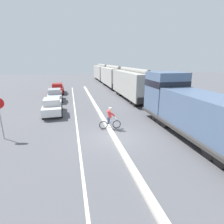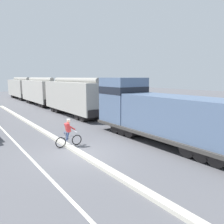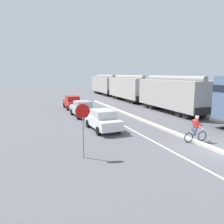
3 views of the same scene
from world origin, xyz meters
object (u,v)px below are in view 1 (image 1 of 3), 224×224
Objects in this scene: hopper_car_trailing at (102,72)px; parked_car_white at (52,106)px; hopper_car_middle at (112,76)px; hopper_car_lead at (132,84)px; parked_car_silver at (55,95)px; parked_car_red at (58,88)px; cyclist at (110,119)px; locomotive at (191,110)px.

parked_car_white is at bearing -109.72° from hopper_car_trailing.
hopper_car_trailing reaches higher than parked_car_white.
hopper_car_lead is at bearing -90.00° from hopper_car_middle.
parked_car_white is at bearing -154.13° from hopper_car_lead.
hopper_car_trailing is 2.48× the size of parked_car_silver.
hopper_car_trailing is 24.36m from parked_car_silver.
hopper_car_lead is 12.30m from parked_car_red.
parked_car_white is at bearing -88.25° from parked_car_silver.
parked_car_white is at bearing 132.82° from cyclist.
locomotive is 23.76m from hopper_car_middle.
hopper_car_trailing is at bearing 58.20° from parked_car_red.
cyclist is (-5.39, -33.13, -1.26)m from hopper_car_trailing.
parked_car_red is (-10.21, 18.88, -0.98)m from locomotive.
parked_car_white is 6.02m from parked_car_silver.
parked_car_white is at bearing 144.13° from locomotive.
locomotive is 2.72× the size of parked_car_silver.
parked_car_red is at bearing 106.16° from cyclist.
hopper_car_lead reaches higher than parked_car_silver.
locomotive is 6.77× the size of cyclist.
locomotive reaches higher than cyclist.
parked_car_silver is at bearing 127.63° from locomotive.
hopper_car_lead is 2.48× the size of parked_car_silver.
parked_car_red is 17.34m from cyclist.
hopper_car_lead is at bearing 90.00° from locomotive.
hopper_car_trailing is 29.86m from parked_car_white.
locomotive is at bearing -90.00° from hopper_car_trailing.
parked_car_silver is (-10.25, -10.46, -1.26)m from hopper_car_middle.
hopper_car_middle and hopper_car_trailing have the same top height.
hopper_car_lead is 11.36m from cyclist.
cyclist is (-5.39, -21.53, -1.26)m from hopper_car_middle.
hopper_car_trailing reaches higher than parked_car_silver.
parked_car_red is at bearing 89.68° from parked_car_silver.
cyclist is (4.67, -5.04, 0.00)m from parked_car_white.
parked_car_silver is at bearing 173.67° from hopper_car_lead.
parked_car_red is (-0.15, 11.61, 0.00)m from parked_car_white.
parked_car_white is 11.61m from parked_car_red.
parked_car_silver is 2.49× the size of cyclist.
parked_car_silver is 12.08m from cyclist.
locomotive reaches higher than parked_car_white.
hopper_car_trailing is at bearing 70.28° from parked_car_white.
locomotive is at bearing -52.37° from parked_car_silver.
parked_car_white is at bearing -121.41° from hopper_car_middle.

